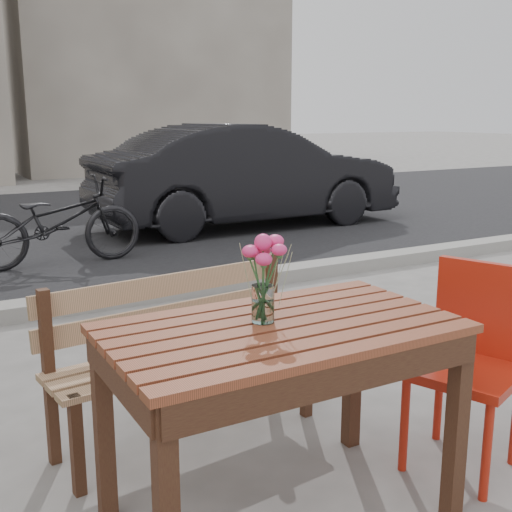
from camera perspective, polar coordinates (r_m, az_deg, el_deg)
The scene contains 7 objects.
street at distance 7.13m, azimuth -19.09°, elevation 0.06°, with size 30.00×8.12×0.12m.
main_table at distance 2.31m, azimuth 2.28°, elevation -9.01°, with size 1.24×0.72×0.76m.
main_bench at distance 3.01m, azimuth -6.86°, elevation -6.94°, with size 1.32×0.52×0.80m.
red_chair at distance 2.90m, azimuth 18.72°, elevation -7.99°, with size 0.56×0.56×0.87m.
main_vase at distance 2.24m, azimuth 0.63°, elevation -1.07°, with size 0.17×0.17×0.32m.
parked_car at distance 8.64m, azimuth -0.85°, elevation 7.17°, with size 1.44×4.13×1.36m, color black.
bicycle at distance 6.66m, azimuth -17.33°, elevation 2.92°, with size 0.58×1.68×0.88m, color black.
Camera 1 is at (-1.17, -1.82, 1.49)m, focal length 45.00 mm.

